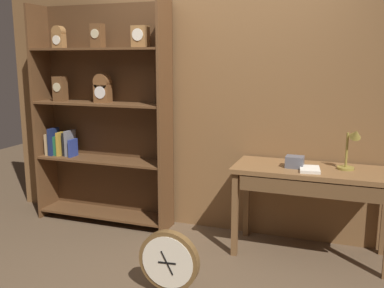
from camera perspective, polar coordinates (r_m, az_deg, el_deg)
The scene contains 7 objects.
back_wood_panel at distance 4.20m, azimuth 3.82°, elevation 5.80°, with size 4.80×0.05×2.60m, color brown.
bookshelf at distance 4.53m, azimuth -12.02°, elevation 3.63°, with size 1.44×0.34×2.23m.
workbench at distance 3.80m, azimuth 15.51°, elevation -4.63°, with size 1.32×0.56×0.78m.
desk_lamp at distance 3.78m, azimuth 20.26°, elevation -0.47°, with size 0.19×0.19×0.37m.
toolbox_small at distance 3.77m, azimuth 13.40°, elevation -2.31°, with size 0.15×0.12×0.10m, color #595960.
open_repair_manual at distance 3.70m, azimuth 15.27°, elevation -3.24°, with size 0.16×0.22×0.03m, color silver.
round_clock_large at distance 3.22m, azimuth -3.06°, elevation -15.39°, with size 0.45×0.11×0.49m.
Camera 1 is at (1.16, -2.70, 1.69)m, focal length 40.43 mm.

